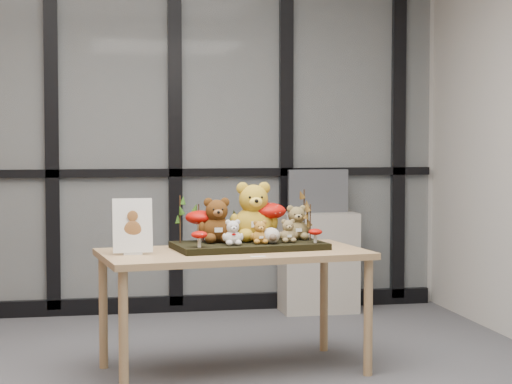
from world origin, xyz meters
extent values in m
plane|color=#B4B1AA|center=(0.00, 2.50, 1.40)|extent=(5.00, 0.00, 5.00)
plane|color=#B4B1AA|center=(0.00, -2.50, 1.40)|extent=(5.00, 0.00, 5.00)
cube|color=#2D383F|center=(0.00, 2.47, 1.40)|extent=(4.90, 0.02, 2.70)
cube|color=black|center=(0.00, 2.47, 0.06)|extent=(4.90, 0.06, 0.12)
cube|color=black|center=(0.00, 2.47, 1.05)|extent=(4.90, 0.06, 0.06)
cube|color=black|center=(-0.45, 2.47, 1.40)|extent=(0.10, 0.06, 2.70)
cube|color=black|center=(0.45, 2.47, 1.40)|extent=(0.10, 0.06, 2.70)
cube|color=black|center=(1.30, 2.47, 1.40)|extent=(0.10, 0.06, 2.70)
cube|color=black|center=(2.20, 2.47, 1.40)|extent=(0.10, 0.06, 2.70)
cube|color=tan|center=(0.58, 0.62, 0.67)|extent=(1.54, 0.92, 0.04)
cylinder|color=tan|center=(-0.05, 0.22, 0.32)|extent=(0.05, 0.05, 0.65)
cylinder|color=tan|center=(-0.13, 0.84, 0.32)|extent=(0.05, 0.05, 0.65)
cylinder|color=tan|center=(1.30, 0.40, 0.32)|extent=(0.05, 0.05, 0.65)
cylinder|color=tan|center=(1.21, 1.02, 0.32)|extent=(0.05, 0.05, 0.65)
cube|color=black|center=(0.68, 0.69, 0.70)|extent=(0.89, 0.53, 0.04)
cube|color=silver|center=(0.02, 0.56, 0.69)|extent=(0.10, 0.06, 0.01)
cube|color=white|center=(0.02, 0.56, 0.84)|extent=(0.21, 0.06, 0.29)
ellipsoid|color=brown|center=(0.02, 0.56, 0.82)|extent=(0.09, 0.01, 0.11)
ellipsoid|color=brown|center=(0.02, 0.56, 0.89)|extent=(0.06, 0.01, 0.06)
cube|color=white|center=(0.66, 0.34, 0.69)|extent=(0.08, 0.03, 0.00)
cube|color=#A09A8F|center=(1.51, 2.27, 0.37)|extent=(0.56, 0.33, 0.75)
cube|color=#4C4E53|center=(1.51, 2.29, 0.91)|extent=(0.46, 0.05, 0.32)
cube|color=black|center=(1.51, 2.27, 0.91)|extent=(0.40, 0.00, 0.26)
camera|label=1|loc=(-0.27, -4.44, 1.32)|focal=65.00mm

